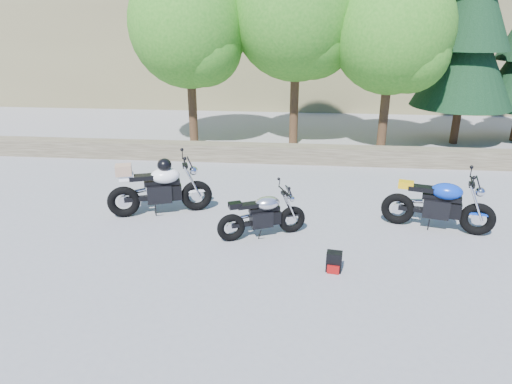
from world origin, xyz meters
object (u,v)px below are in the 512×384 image
silver_bike (263,216)px  blue_bike (439,205)px  white_bike (159,187)px  backpack (334,262)px

silver_bike → blue_bike: blue_bike is taller
white_bike → blue_bike: bearing=-21.3°
white_bike → silver_bike: bearing=-40.3°
silver_bike → white_bike: size_ratio=0.78×
blue_bike → backpack: bearing=-124.6°
silver_bike → blue_bike: 3.50m
blue_bike → backpack: (-2.14, -1.85, -0.36)m
blue_bike → backpack: blue_bike is taller
blue_bike → backpack: 2.85m
silver_bike → blue_bike: bearing=-12.3°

